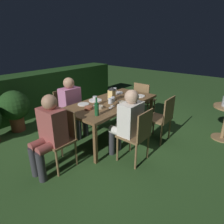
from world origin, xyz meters
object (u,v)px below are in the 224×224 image
(person_in_rust, at_px, (49,131))
(wine_glass_d, at_px, (95,99))
(person_in_cream, at_px, (127,121))
(bowl_bread, at_px, (100,107))
(plate_a, at_px, (83,104))
(potted_plant_corner, at_px, (14,107))
(lantern_centerpiece, at_px, (112,93))
(chair_side_left_b, at_px, (162,117))
(dining_table, at_px, (112,104))
(bowl_olives, at_px, (88,108))
(chair_head_far, at_px, (143,99))
(chair_side_right_a, at_px, (67,109))
(green_bottle_on_table, at_px, (97,109))
(chair_side_left_a, at_px, (137,134))
(bowl_salad, at_px, (121,103))
(wine_glass_a, at_px, (113,100))
(person_in_pink, at_px, (73,104))
(chair_head_near, at_px, (62,136))
(plate_c, at_px, (95,100))
(wine_glass_b, at_px, (110,101))
(wine_glass_c, at_px, (115,90))
(plate_b, at_px, (118,93))
(plate_d, at_px, (139,96))

(person_in_rust, bearing_deg, wine_glass_d, 4.69)
(person_in_cream, height_order, bowl_bread, person_in_cream)
(plate_a, relative_size, potted_plant_corner, 0.24)
(lantern_centerpiece, relative_size, wine_glass_d, 1.57)
(wine_glass_d, bearing_deg, chair_side_left_b, -49.35)
(dining_table, distance_m, bowl_olives, 0.59)
(chair_head_far, xyz_separation_m, lantern_centerpiece, (-1.16, 0.03, 0.38))
(chair_side_right_a, height_order, green_bottle_on_table, green_bottle_on_table)
(potted_plant_corner, bearing_deg, chair_side_left_a, -75.52)
(lantern_centerpiece, height_order, bowl_salad, lantern_centerpiece)
(wine_glass_a, bearing_deg, person_in_cream, -115.43)
(person_in_pink, relative_size, wine_glass_d, 6.80)
(potted_plant_corner, bearing_deg, person_in_cream, -74.36)
(chair_head_near, xyz_separation_m, green_bottle_on_table, (0.50, -0.26, 0.34))
(chair_side_left_b, xyz_separation_m, plate_c, (-0.59, 1.11, 0.24))
(chair_head_far, relative_size, wine_glass_d, 5.15)
(dining_table, xyz_separation_m, wine_glass_b, (-0.30, -0.21, 0.17))
(plate_a, bearing_deg, person_in_pink, 82.49)
(wine_glass_d, bearing_deg, person_in_cream, -94.00)
(chair_head_near, bearing_deg, potted_plant_corner, 86.32)
(wine_glass_c, bearing_deg, chair_side_left_b, -84.19)
(plate_a, bearing_deg, chair_side_left_a, -87.55)
(person_in_cream, bearing_deg, wine_glass_b, 74.32)
(wine_glass_b, bearing_deg, bowl_salad, -5.61)
(person_in_cream, distance_m, wine_glass_b, 0.50)
(green_bottle_on_table, bearing_deg, wine_glass_a, 8.70)
(chair_head_near, height_order, plate_b, chair_head_near)
(chair_side_left_a, height_order, plate_a, chair_side_left_a)
(wine_glass_b, bearing_deg, person_in_rust, 169.14)
(chair_head_far, relative_size, bowl_olives, 6.74)
(chair_side_right_a, relative_size, chair_side_left_b, 1.00)
(dining_table, height_order, person_in_pink, person_in_pink)
(green_bottle_on_table, bearing_deg, lantern_centerpiece, 21.78)
(wine_glass_b, xyz_separation_m, plate_c, (0.13, 0.48, -0.11))
(chair_side_left_a, height_order, person_in_rust, person_in_rust)
(person_in_pink, height_order, potted_plant_corner, person_in_pink)
(person_in_pink, relative_size, chair_head_near, 1.32)
(chair_side_left_b, distance_m, plate_b, 1.13)
(wine_glass_d, bearing_deg, plate_c, 43.30)
(chair_side_left_a, height_order, wine_glass_b, wine_glass_b)
(person_in_cream, relative_size, chair_head_near, 1.32)
(plate_d, bearing_deg, bowl_olives, 167.79)
(person_in_rust, bearing_deg, plate_a, 17.14)
(lantern_centerpiece, bearing_deg, chair_side_left_a, -117.41)
(bowl_bread, bearing_deg, plate_a, 97.17)
(plate_a, bearing_deg, chair_head_near, -158.57)
(person_in_cream, relative_size, plate_b, 4.94)
(chair_side_left_a, xyz_separation_m, bowl_olives, (-0.16, 0.87, 0.26))
(chair_head_far, relative_size, wine_glass_a, 5.15)
(chair_head_near, distance_m, green_bottle_on_table, 0.66)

